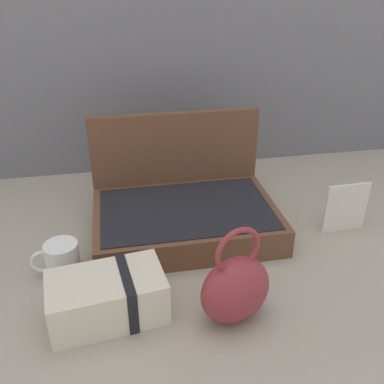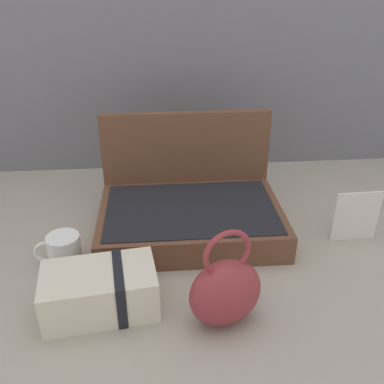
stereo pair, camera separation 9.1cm
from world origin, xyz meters
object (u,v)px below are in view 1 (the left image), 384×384
at_px(info_card_left, 346,208).
at_px(coffee_mug, 62,260).
at_px(teal_pouch_handbag, 235,288).
at_px(open_suitcase, 184,207).
at_px(cream_toiletry_bag, 109,297).

bearing_deg(info_card_left, coffee_mug, -177.82).
xyz_separation_m(teal_pouch_handbag, coffee_mug, (-0.36, 0.21, -0.04)).
bearing_deg(coffee_mug, open_suitcase, 25.84).
relative_size(open_suitcase, coffee_mug, 4.28).
height_order(teal_pouch_handbag, cream_toiletry_bag, teal_pouch_handbag).
height_order(teal_pouch_handbag, info_card_left, teal_pouch_handbag).
distance_m(teal_pouch_handbag, info_card_left, 0.47).
bearing_deg(coffee_mug, cream_toiletry_bag, -55.59).
height_order(coffee_mug, info_card_left, info_card_left).
bearing_deg(teal_pouch_handbag, coffee_mug, 149.41).
bearing_deg(cream_toiletry_bag, coffee_mug, 124.41).
distance_m(coffee_mug, info_card_left, 0.75).
distance_m(open_suitcase, coffee_mug, 0.35).
bearing_deg(open_suitcase, coffee_mug, -154.16).
distance_m(cream_toiletry_bag, coffee_mug, 0.19).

